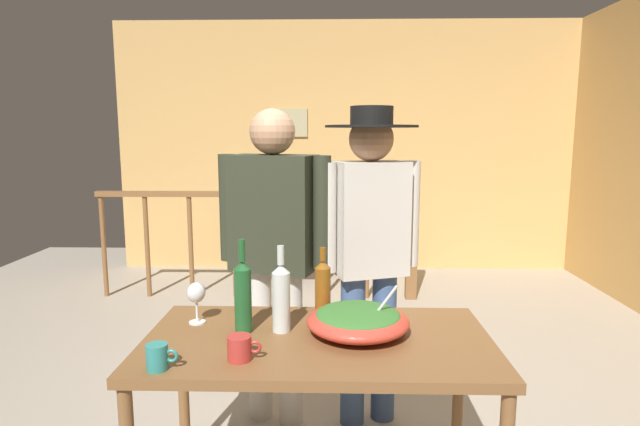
% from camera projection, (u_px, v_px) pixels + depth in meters
% --- Properties ---
extents(ground_plane, '(8.10, 8.10, 0.00)m').
position_uv_depth(ground_plane, '(357.00, 403.00, 3.03)').
color(ground_plane, '#9E9384').
extents(back_wall, '(5.17, 0.10, 2.79)m').
position_uv_depth(back_wall, '(346.00, 148.00, 5.89)').
color(back_wall, tan).
rests_on(back_wall, ground_plane).
extents(framed_picture, '(0.42, 0.03, 0.31)m').
position_uv_depth(framed_picture, '(289.00, 123.00, 5.80)').
color(framed_picture, tan).
extents(stair_railing, '(3.02, 0.10, 1.07)m').
position_uv_depth(stair_railing, '(302.00, 231.00, 4.87)').
color(stair_railing, brown).
rests_on(stair_railing, ground_plane).
extents(tv_console, '(0.90, 0.40, 0.45)m').
position_uv_depth(tv_console, '(289.00, 255.00, 5.74)').
color(tv_console, '#38281E').
rests_on(tv_console, ground_plane).
extents(flat_screen_tv, '(0.53, 0.12, 0.40)m').
position_uv_depth(flat_screen_tv, '(288.00, 214.00, 5.64)').
color(flat_screen_tv, black).
rests_on(flat_screen_tv, tv_console).
extents(serving_table, '(1.38, 0.73, 0.76)m').
position_uv_depth(serving_table, '(318.00, 356.00, 2.06)').
color(serving_table, brown).
rests_on(serving_table, ground_plane).
extents(salad_bowl, '(0.42, 0.42, 0.21)m').
position_uv_depth(salad_bowl, '(358.00, 320.00, 2.09)').
color(salad_bowl, '#CC3D2D').
rests_on(salad_bowl, serving_table).
extents(wine_glass, '(0.08, 0.08, 0.18)m').
position_uv_depth(wine_glass, '(196.00, 294.00, 2.19)').
color(wine_glass, silver).
rests_on(wine_glass, serving_table).
extents(wine_bottle_green, '(0.07, 0.07, 0.39)m').
position_uv_depth(wine_bottle_green, '(243.00, 295.00, 2.09)').
color(wine_bottle_green, '#1E5628').
rests_on(wine_bottle_green, serving_table).
extents(wine_bottle_clear, '(0.07, 0.07, 0.36)m').
position_uv_depth(wine_bottle_clear, '(281.00, 296.00, 2.10)').
color(wine_bottle_clear, silver).
rests_on(wine_bottle_clear, serving_table).
extents(wine_bottle_amber, '(0.07, 0.07, 0.30)m').
position_uv_depth(wine_bottle_amber, '(323.00, 286.00, 2.32)').
color(wine_bottle_amber, brown).
rests_on(wine_bottle_amber, serving_table).
extents(mug_teal, '(0.11, 0.07, 0.09)m').
position_uv_depth(mug_teal, '(158.00, 357.00, 1.77)').
color(mug_teal, teal).
rests_on(mug_teal, serving_table).
extents(mug_red, '(0.12, 0.09, 0.09)m').
position_uv_depth(mug_red, '(240.00, 348.00, 1.85)').
color(mug_red, '#B7332D').
rests_on(mug_red, serving_table).
extents(person_standing_left, '(0.60, 0.34, 1.69)m').
position_uv_depth(person_standing_left, '(274.00, 240.00, 2.71)').
color(person_standing_left, beige).
rests_on(person_standing_left, ground_plane).
extents(person_standing_right, '(0.53, 0.47, 1.70)m').
position_uv_depth(person_standing_right, '(370.00, 239.00, 2.70)').
color(person_standing_right, '#3D5684').
rests_on(person_standing_right, ground_plane).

